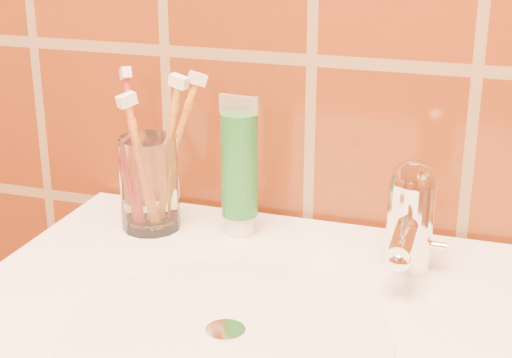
% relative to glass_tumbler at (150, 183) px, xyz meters
% --- Properties ---
extents(glass_tumbler, '(0.07, 0.07, 0.11)m').
position_rel_glass_tumbler_xyz_m(glass_tumbler, '(0.00, 0.00, 0.00)').
color(glass_tumbler, white).
rests_on(glass_tumbler, pedestal_sink).
extents(toothpaste_tube, '(0.05, 0.04, 0.16)m').
position_rel_glass_tumbler_xyz_m(toothpaste_tube, '(0.10, 0.02, 0.02)').
color(toothpaste_tube, white).
rests_on(toothpaste_tube, pedestal_sink).
extents(faucet, '(0.05, 0.11, 0.12)m').
position_rel_glass_tumbler_xyz_m(faucet, '(0.30, -0.02, 0.01)').
color(faucet, white).
rests_on(faucet, pedestal_sink).
extents(toothbrush_0, '(0.08, 0.07, 0.19)m').
position_rel_glass_tumbler_xyz_m(toothbrush_0, '(0.02, 0.01, 0.04)').
color(toothbrush_0, '#C38122').
rests_on(toothbrush_0, glass_tumbler).
extents(toothbrush_1, '(0.14, 0.13, 0.20)m').
position_rel_glass_tumbler_xyz_m(toothbrush_1, '(0.02, 0.02, 0.03)').
color(toothbrush_1, orange).
rests_on(toothbrush_1, glass_tumbler).
extents(toothbrush_2, '(0.08, 0.09, 0.18)m').
position_rel_glass_tumbler_xyz_m(toothbrush_2, '(0.00, -0.02, 0.03)').
color(toothbrush_2, orange).
rests_on(toothbrush_2, glass_tumbler).
extents(toothbrush_3, '(0.13, 0.15, 0.20)m').
position_rel_glass_tumbler_xyz_m(toothbrush_3, '(-0.03, 0.02, 0.03)').
color(toothbrush_3, red).
rests_on(toothbrush_3, glass_tumbler).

